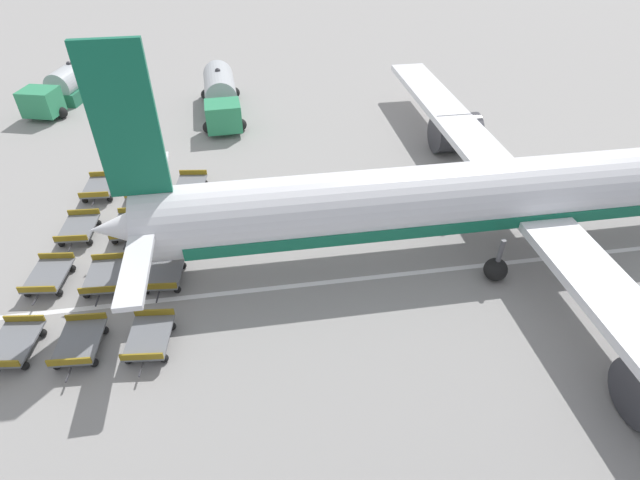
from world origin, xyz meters
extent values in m
plane|color=gray|center=(0.00, 0.00, 0.00)|extent=(500.00, 500.00, 0.00)
cylinder|color=white|center=(10.34, -1.56, 3.28)|extent=(9.54, 42.43, 3.48)
cone|color=white|center=(7.29, -22.52, 3.28)|extent=(3.87, 4.60, 3.30)
cube|color=#146B4C|center=(7.39, -21.87, 8.31)|extent=(0.65, 2.62, 6.58)
cube|color=white|center=(7.37, -21.98, 3.80)|extent=(12.02, 2.80, 0.24)
cube|color=white|center=(10.10, -3.23, 2.49)|extent=(42.76, 8.86, 0.44)
cylinder|color=#333338|center=(-0.46, -1.29, 1.39)|extent=(3.09, 3.46, 2.67)
cube|color=#146B4C|center=(10.34, -1.56, 2.67)|extent=(9.00, 38.25, 0.63)
cylinder|color=#56565B|center=(12.34, -6.13, 1.49)|extent=(0.24, 0.24, 1.83)
sphere|color=black|center=(12.34, -6.13, 0.58)|extent=(1.16, 1.16, 1.16)
cylinder|color=#56565B|center=(7.12, -5.37, 1.49)|extent=(0.24, 0.24, 1.83)
sphere|color=black|center=(7.12, -5.37, 0.58)|extent=(1.16, 1.16, 1.16)
cube|color=#2D8C5B|center=(-15.08, -29.73, 1.40)|extent=(3.08, 3.28, 2.00)
cube|color=#236B4C|center=(-19.60, -27.65, 0.54)|extent=(6.15, 4.69, 1.07)
cylinder|color=#ADB2B7|center=(-19.60, -27.65, 1.62)|extent=(5.74, 4.24, 2.23)
sphere|color=#333338|center=(-19.60, -27.65, 2.74)|extent=(0.44, 0.44, 0.44)
sphere|color=black|center=(-15.87, -30.73, 0.45)|extent=(0.90, 0.90, 0.90)
sphere|color=black|center=(-14.84, -28.48, 0.45)|extent=(0.90, 0.90, 0.90)
sphere|color=black|center=(-21.61, -28.09, 0.45)|extent=(0.90, 0.90, 0.90)
sphere|color=black|center=(-20.58, -25.84, 0.45)|extent=(0.90, 0.90, 0.90)
cube|color=#2D8C5B|center=(-8.09, -16.40, 1.41)|extent=(2.55, 2.78, 2.00)
cube|color=#236B4C|center=(-13.31, -15.89, 0.58)|extent=(6.10, 3.13, 1.16)
cylinder|color=#ADB2B7|center=(-13.31, -15.89, 1.76)|extent=(5.80, 3.04, 2.51)
sphere|color=#333338|center=(-13.31, -15.89, 3.01)|extent=(0.44, 0.44, 0.44)
sphere|color=black|center=(-8.53, -17.58, 0.45)|extent=(0.90, 0.90, 0.90)
sphere|color=black|center=(-8.29, -15.15, 0.45)|extent=(0.90, 0.90, 0.90)
sphere|color=black|center=(-15.15, -16.93, 0.45)|extent=(0.90, 0.90, 0.90)
sphere|color=black|center=(-14.92, -14.50, 0.45)|extent=(0.90, 0.90, 0.90)
cube|color=slate|center=(-1.78, -25.14, 0.55)|extent=(2.85, 2.22, 0.10)
cube|color=olive|center=(-0.57, -25.39, 0.76)|extent=(0.43, 1.72, 0.32)
cube|color=olive|center=(-2.99, -24.89, 0.76)|extent=(0.43, 1.72, 0.32)
cube|color=#333338|center=(-0.19, -25.47, 0.43)|extent=(0.70, 0.20, 0.06)
sphere|color=black|center=(-1.06, -26.04, 0.18)|extent=(0.36, 0.36, 0.36)
sphere|color=black|center=(-0.75, -24.59, 0.18)|extent=(0.36, 0.36, 0.36)
sphere|color=black|center=(-2.80, -25.68, 0.18)|extent=(0.36, 0.36, 0.36)
sphere|color=black|center=(-2.50, -24.23, 0.18)|extent=(0.36, 0.36, 0.36)
cube|color=slate|center=(2.40, -26.10, 0.55)|extent=(2.86, 2.24, 0.10)
cube|color=olive|center=(3.61, -26.36, 0.76)|extent=(0.45, 1.72, 0.32)
cube|color=olive|center=(1.20, -25.83, 0.76)|extent=(0.45, 1.72, 0.32)
cube|color=#333338|center=(3.99, -26.44, 0.43)|extent=(0.70, 0.21, 0.06)
sphere|color=black|center=(3.12, -27.01, 0.18)|extent=(0.36, 0.36, 0.36)
sphere|color=black|center=(3.43, -25.56, 0.18)|extent=(0.36, 0.36, 0.36)
sphere|color=black|center=(1.37, -26.63, 0.18)|extent=(0.36, 0.36, 0.36)
sphere|color=black|center=(1.69, -25.18, 0.18)|extent=(0.36, 0.36, 0.36)
cube|color=slate|center=(6.14, -27.24, 0.55)|extent=(2.91, 2.34, 0.10)
cube|color=olive|center=(7.34, -27.56, 0.76)|extent=(0.53, 1.70, 0.32)
cube|color=olive|center=(4.95, -26.92, 0.76)|extent=(0.53, 1.70, 0.32)
cube|color=#333338|center=(7.71, -27.66, 0.43)|extent=(0.69, 0.24, 0.06)
sphere|color=black|center=(6.81, -28.18, 0.18)|extent=(0.36, 0.36, 0.36)
sphere|color=black|center=(7.20, -26.75, 0.18)|extent=(0.36, 0.36, 0.36)
sphere|color=black|center=(5.09, -27.72, 0.18)|extent=(0.36, 0.36, 0.36)
sphere|color=black|center=(5.47, -26.29, 0.18)|extent=(0.36, 0.36, 0.36)
cube|color=slate|center=(10.38, -28.15, 0.55)|extent=(2.92, 2.37, 0.10)
cube|color=olive|center=(9.19, -27.82, 0.76)|extent=(0.55, 1.70, 0.32)
sphere|color=black|center=(11.44, -27.68, 0.18)|extent=(0.36, 0.36, 0.36)
sphere|color=black|center=(9.32, -28.62, 0.18)|extent=(0.36, 0.36, 0.36)
sphere|color=black|center=(9.72, -27.20, 0.18)|extent=(0.36, 0.36, 0.36)
cube|color=slate|center=(-0.93, -22.53, 0.55)|extent=(2.86, 2.25, 0.10)
cube|color=olive|center=(0.27, -22.79, 0.76)|extent=(0.45, 1.72, 0.32)
cube|color=olive|center=(-2.14, -22.27, 0.76)|extent=(0.45, 1.72, 0.32)
cube|color=#333338|center=(0.65, -22.88, 0.43)|extent=(0.70, 0.21, 0.06)
sphere|color=black|center=(-0.22, -23.44, 0.18)|extent=(0.36, 0.36, 0.36)
sphere|color=black|center=(0.10, -22.00, 0.18)|extent=(0.36, 0.36, 0.36)
sphere|color=black|center=(-1.96, -23.06, 0.18)|extent=(0.36, 0.36, 0.36)
sphere|color=black|center=(-1.65, -21.62, 0.18)|extent=(0.36, 0.36, 0.36)
cube|color=slate|center=(3.03, -23.36, 0.55)|extent=(2.83, 2.20, 0.10)
cube|color=olive|center=(4.24, -23.59, 0.76)|extent=(0.41, 1.73, 0.32)
cube|color=olive|center=(1.82, -23.12, 0.76)|extent=(0.41, 1.73, 0.32)
cube|color=#333338|center=(4.63, -23.67, 0.43)|extent=(0.70, 0.19, 0.06)
sphere|color=black|center=(3.76, -24.25, 0.18)|extent=(0.36, 0.36, 0.36)
sphere|color=black|center=(4.05, -22.80, 0.18)|extent=(0.36, 0.36, 0.36)
sphere|color=black|center=(2.01, -23.91, 0.18)|extent=(0.36, 0.36, 0.36)
sphere|color=black|center=(2.30, -22.46, 0.18)|extent=(0.36, 0.36, 0.36)
cube|color=slate|center=(7.02, -24.59, 0.55)|extent=(2.84, 2.21, 0.10)
cube|color=olive|center=(8.23, -24.83, 0.76)|extent=(0.42, 1.72, 0.32)
cube|color=olive|center=(5.81, -24.35, 0.76)|extent=(0.42, 1.72, 0.32)
cube|color=#333338|center=(8.61, -24.90, 0.43)|extent=(0.70, 0.20, 0.06)
sphere|color=black|center=(7.75, -25.49, 0.18)|extent=(0.36, 0.36, 0.36)
sphere|color=black|center=(8.04, -24.04, 0.18)|extent=(0.36, 0.36, 0.36)
sphere|color=black|center=(6.00, -25.14, 0.18)|extent=(0.36, 0.36, 0.36)
sphere|color=black|center=(6.29, -23.69, 0.18)|extent=(0.36, 0.36, 0.36)
cube|color=slate|center=(11.10, -25.50, 0.55)|extent=(2.85, 2.23, 0.10)
cube|color=olive|center=(12.30, -25.76, 0.76)|extent=(0.44, 1.72, 0.32)
cube|color=olive|center=(9.89, -25.25, 0.76)|extent=(0.44, 1.72, 0.32)
cube|color=#333338|center=(12.69, -25.84, 0.43)|extent=(0.70, 0.20, 0.06)
sphere|color=black|center=(11.82, -26.41, 0.18)|extent=(0.36, 0.36, 0.36)
sphere|color=black|center=(12.12, -24.97, 0.18)|extent=(0.36, 0.36, 0.36)
sphere|color=black|center=(10.07, -26.04, 0.18)|extent=(0.36, 0.36, 0.36)
sphere|color=black|center=(10.38, -24.59, 0.18)|extent=(0.36, 0.36, 0.36)
cube|color=slate|center=(-0.29, -19.76, 0.55)|extent=(2.93, 2.38, 0.10)
cube|color=olive|center=(0.90, -20.10, 0.76)|extent=(0.56, 1.70, 0.32)
cube|color=olive|center=(-1.48, -19.42, 0.76)|extent=(0.56, 1.70, 0.32)
cube|color=#333338|center=(1.27, -20.21, 0.43)|extent=(0.69, 0.25, 0.06)
sphere|color=black|center=(0.36, -20.72, 0.18)|extent=(0.36, 0.36, 0.36)
sphere|color=black|center=(0.77, -19.29, 0.18)|extent=(0.36, 0.36, 0.36)
sphere|color=black|center=(-1.35, -20.22, 0.18)|extent=(0.36, 0.36, 0.36)
sphere|color=black|center=(-0.94, -18.80, 0.18)|extent=(0.36, 0.36, 0.36)
cube|color=slate|center=(3.74, -20.84, 0.55)|extent=(2.91, 2.33, 0.10)
cube|color=olive|center=(4.94, -21.15, 0.76)|extent=(0.52, 1.71, 0.32)
cube|color=olive|center=(2.55, -20.52, 0.76)|extent=(0.52, 1.71, 0.32)
cube|color=#333338|center=(5.31, -21.25, 0.43)|extent=(0.69, 0.24, 0.06)
sphere|color=black|center=(4.42, -21.78, 0.18)|extent=(0.36, 0.36, 0.36)
sphere|color=black|center=(4.79, -20.35, 0.18)|extent=(0.36, 0.36, 0.36)
sphere|color=black|center=(2.69, -21.33, 0.18)|extent=(0.36, 0.36, 0.36)
sphere|color=black|center=(3.07, -19.90, 0.18)|extent=(0.36, 0.36, 0.36)
cube|color=slate|center=(7.62, -21.82, 0.55)|extent=(2.89, 2.30, 0.10)
cube|color=olive|center=(8.82, -22.12, 0.76)|extent=(0.49, 1.71, 0.32)
cube|color=olive|center=(6.42, -21.53, 0.76)|extent=(0.49, 1.71, 0.32)
cube|color=#333338|center=(9.20, -22.21, 0.43)|extent=(0.69, 0.23, 0.06)
sphere|color=black|center=(8.31, -22.76, 0.18)|extent=(0.36, 0.36, 0.36)
sphere|color=black|center=(8.66, -21.32, 0.18)|extent=(0.36, 0.36, 0.36)
sphere|color=black|center=(6.58, -22.33, 0.18)|extent=(0.36, 0.36, 0.36)
sphere|color=black|center=(6.93, -20.89, 0.18)|extent=(0.36, 0.36, 0.36)
cube|color=slate|center=(11.71, -22.67, 0.55)|extent=(2.90, 2.32, 0.10)
cube|color=olive|center=(12.90, -22.98, 0.76)|extent=(0.51, 1.71, 0.32)
cube|color=olive|center=(10.51, -22.37, 0.76)|extent=(0.51, 1.71, 0.32)
cube|color=#333338|center=(13.28, -23.07, 0.43)|extent=(0.69, 0.23, 0.06)
sphere|color=black|center=(12.39, -23.61, 0.18)|extent=(0.36, 0.36, 0.36)
sphere|color=black|center=(12.76, -22.18, 0.18)|extent=(0.36, 0.36, 0.36)
sphere|color=black|center=(10.66, -23.17, 0.18)|extent=(0.36, 0.36, 0.36)
sphere|color=black|center=(11.03, -21.73, 0.18)|extent=(0.36, 0.36, 0.36)
cube|color=white|center=(10.45, -12.15, 0.00)|extent=(5.29, 34.36, 0.01)
camera|label=1|loc=(27.51, -19.97, 16.82)|focal=28.00mm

